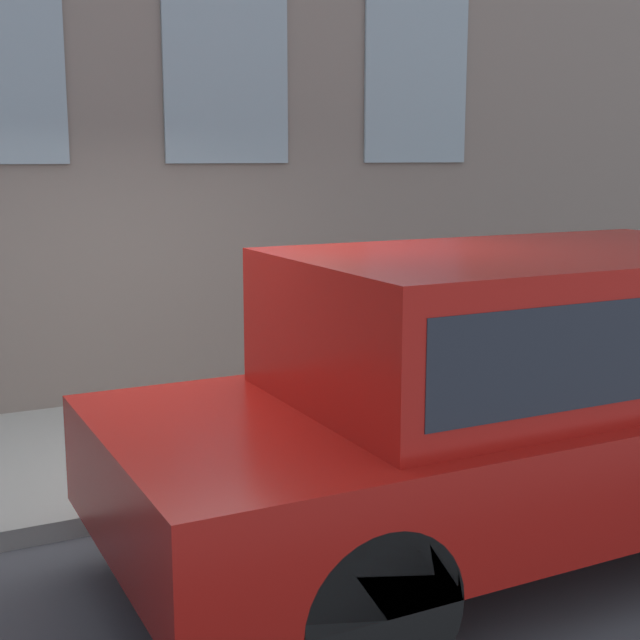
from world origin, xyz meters
name	(u,v)px	position (x,y,z in m)	size (l,w,h in m)	color
ground_plane	(230,509)	(0.00, 0.00, 0.00)	(80.00, 80.00, 0.00)	#47474C
sidewalk	(171,445)	(1.25, 0.00, 0.06)	(2.50, 60.00, 0.12)	#9E9B93
fire_hydrant	(273,398)	(0.56, -0.56, 0.54)	(0.28, 0.41, 0.80)	red
person	(364,349)	(0.64, -1.36, 0.80)	(0.27, 0.18, 1.13)	#726651
parked_truck_red_near	(532,379)	(-1.28, -1.35, 1.01)	(1.93, 4.73, 1.74)	black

